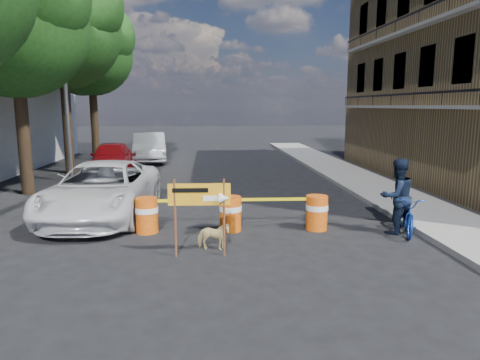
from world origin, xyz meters
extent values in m
plane|color=black|center=(0.00, 0.00, 0.00)|extent=(120.00, 120.00, 0.00)
cube|color=gray|center=(6.20, 6.00, 0.07)|extent=(2.40, 40.00, 0.15)
cylinder|color=#332316|center=(-6.80, 7.00, 2.38)|extent=(0.44, 0.44, 4.76)
sphere|color=#1F4914|center=(-6.80, 7.00, 5.95)|extent=(5.00, 5.00, 5.00)
sphere|color=#1F4914|center=(-7.55, 7.62, 5.27)|extent=(3.50, 3.50, 3.50)
cylinder|color=#332316|center=(-6.80, 12.00, 2.66)|extent=(0.44, 0.44, 5.32)
sphere|color=#1F4914|center=(-6.80, 12.00, 6.65)|extent=(5.40, 5.40, 5.40)
sphere|color=#1F4914|center=(-5.85, 11.46, 7.60)|extent=(4.05, 4.05, 4.05)
sphere|color=#1F4914|center=(-7.61, 12.68, 5.89)|extent=(3.78, 3.78, 3.78)
cylinder|color=#332316|center=(-6.80, 17.00, 2.46)|extent=(0.44, 0.44, 4.93)
sphere|color=#1F4914|center=(-6.80, 17.00, 6.16)|extent=(4.80, 4.80, 4.80)
sphere|color=#1F4914|center=(-5.96, 16.52, 7.04)|extent=(3.60, 3.60, 3.60)
sphere|color=#1F4914|center=(-7.52, 17.60, 5.46)|extent=(3.36, 3.36, 3.36)
cylinder|color=gray|center=(-6.00, 9.50, 4.00)|extent=(0.16, 0.16, 8.00)
cylinder|color=#CC430C|center=(-3.43, 1.68, 0.45)|extent=(0.56, 0.56, 0.90)
cylinder|color=white|center=(-3.43, 1.68, 0.60)|extent=(0.58, 0.58, 0.14)
cylinder|color=#CC430C|center=(-1.79, 1.75, 0.45)|extent=(0.56, 0.56, 0.90)
cylinder|color=white|center=(-1.79, 1.75, 0.60)|extent=(0.58, 0.58, 0.14)
cylinder|color=#CC430C|center=(0.34, 1.74, 0.45)|extent=(0.56, 0.56, 0.90)
cylinder|color=white|center=(0.34, 1.74, 0.60)|extent=(0.58, 0.58, 0.14)
cylinder|color=#CC430C|center=(2.59, 1.67, 0.45)|extent=(0.56, 0.56, 0.90)
cylinder|color=white|center=(2.59, 1.67, 0.60)|extent=(0.58, 0.58, 0.14)
cylinder|color=#592D19|center=(-0.94, -0.12, 0.85)|extent=(0.05, 0.05, 1.69)
cylinder|color=#592D19|center=(0.10, -0.15, 0.85)|extent=(0.05, 0.05, 1.69)
cube|color=orange|center=(-0.42, -0.13, 1.36)|extent=(1.32, 0.08, 0.47)
cube|color=white|center=(-0.16, -0.16, 1.28)|extent=(0.38, 0.02, 0.11)
cone|color=white|center=(0.10, -0.17, 1.28)|extent=(0.22, 0.25, 0.24)
cube|color=black|center=(-0.61, -0.15, 1.46)|extent=(0.75, 0.04, 0.09)
imported|color=black|center=(4.50, 1.20, 0.96)|extent=(1.08, 0.93, 1.91)
imported|color=navy|center=(4.80, 1.20, 0.93)|extent=(0.93, 1.14, 1.87)
imported|color=#DEC77F|center=(-0.13, 0.28, 0.32)|extent=(0.80, 0.46, 0.63)
imported|color=silver|center=(-3.29, 3.50, 0.79)|extent=(2.90, 5.80, 1.58)
imported|color=#A40D14|center=(-4.80, 11.88, 0.75)|extent=(2.17, 4.54, 1.50)
imported|color=silver|center=(-3.54, 16.05, 0.83)|extent=(2.39, 5.22, 1.66)
camera|label=1|loc=(-0.26, -8.95, 3.20)|focal=32.00mm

